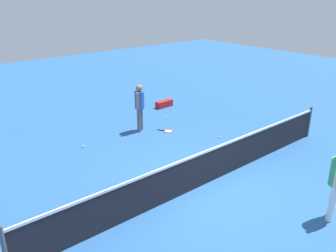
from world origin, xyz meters
The scene contains 9 objects.
ground_plane centered at (0.00, 0.00, 0.00)m, with size 40.00×40.00×0.00m, color #265693.
court_net centered at (0.00, 0.00, 0.50)m, with size 10.09×0.09×1.07m.
player_near_side centered at (-0.85, -4.13, 1.01)m, with size 0.48×0.47×1.70m.
tennis_racket_near_player centered at (-1.55, -3.43, 0.01)m, with size 0.44×0.59×0.03m.
tennis_ball_near_player centered at (-2.52, -1.83, 0.03)m, with size 0.07×0.07×0.07m, color #C6E033.
tennis_ball_by_net centered at (1.42, -4.14, 0.03)m, with size 0.07×0.07×0.07m, color #C6E033.
tennis_ball_midcourt centered at (-0.98, -1.18, 0.03)m, with size 0.07×0.07×0.07m, color #C6E033.
tennis_ball_baseline centered at (-2.40, -4.51, 0.03)m, with size 0.07×0.07×0.07m, color #C6E033.
equipment_bag centered at (-3.27, -5.69, 0.14)m, with size 0.82×0.33×0.28m.
Camera 1 is at (5.98, 5.61, 4.81)m, focal length 37.88 mm.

